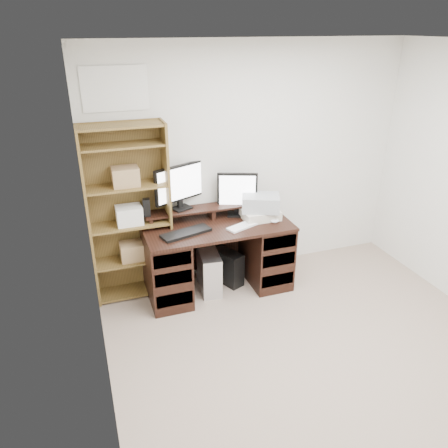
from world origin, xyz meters
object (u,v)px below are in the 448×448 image
monitor_small (237,192)px  bookshelf (129,213)px  monitor_wide (179,185)px  printer (260,214)px  tower_silver (209,271)px  desk (217,256)px  tower_black (227,267)px

monitor_small → bookshelf: bookshelf is taller
monitor_wide → monitor_small: monitor_wide is taller
monitor_wide → monitor_small: 0.62m
printer → tower_silver: (-0.57, -0.01, -0.58)m
desk → tower_silver: 0.19m
monitor_small → tower_black: (-0.15, -0.11, -0.81)m
tower_black → bookshelf: bearing=148.3°
monitor_wide → desk: bearing=-63.3°
monitor_wide → printer: bearing=-41.3°
bookshelf → monitor_small: bearing=-1.4°
printer → tower_silver: 0.81m
monitor_small → tower_silver: (-0.38, -0.19, -0.78)m
printer → bookshelf: size_ratio=0.21×
tower_silver → printer: bearing=7.0°
desk → tower_silver: (-0.10, -0.00, -0.17)m
tower_silver → tower_black: size_ratio=1.09×
monitor_wide → bookshelf: size_ratio=0.31×
monitor_small → printer: 0.33m
monitor_wide → printer: size_ratio=1.46×
desk → printer: printer is taller
tower_black → printer: bearing=-34.9°
bookshelf → printer: bearing=-8.8°
monitor_wide → tower_black: size_ratio=1.35×
printer → tower_silver: bearing=-178.9°
monitor_small → tower_silver: bearing=-133.6°
tower_black → tower_silver: bearing=174.0°
monitor_small → bookshelf: 1.14m
monitor_small → tower_black: monitor_small is taller
monitor_wide → tower_silver: bearing=-73.7°
monitor_small → desk: bearing=-126.6°
monitor_wide → bookshelf: bearing=162.1°
bookshelf → tower_black: bearing=-8.0°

